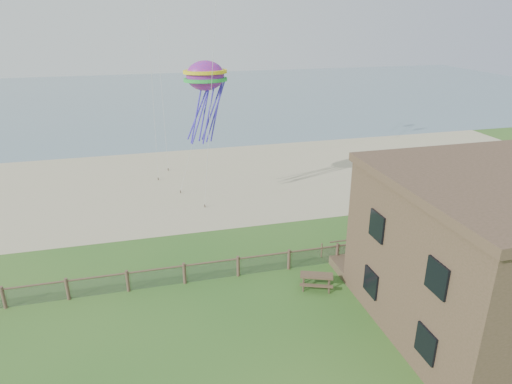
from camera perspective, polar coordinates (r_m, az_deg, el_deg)
ground at (r=21.51m, az=1.41°, el=-18.65°), size 160.00×160.00×0.00m
sand_beach at (r=40.50m, az=-7.12°, el=1.35°), size 72.00×20.00×0.02m
ocean at (r=83.07m, az=-11.39°, el=11.54°), size 160.00×68.00×0.02m
chainlink_fence at (r=25.94m, az=-2.25°, el=-9.39°), size 36.20×0.20×1.25m
motel_deck at (r=30.46m, az=23.04°, el=-6.92°), size 15.00×2.00×0.50m
picnic_table at (r=25.28m, az=7.55°, el=-10.97°), size 2.11×1.87×0.74m
octopus_kite at (r=33.19m, az=-6.24°, el=11.46°), size 3.28×2.47×6.35m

